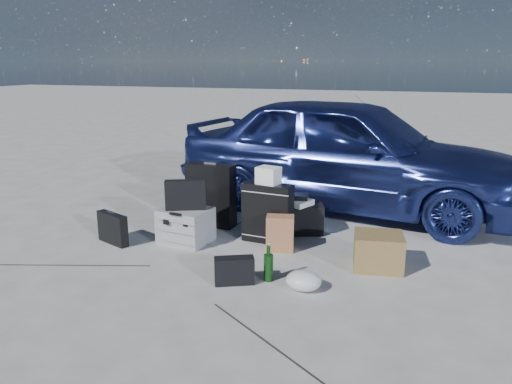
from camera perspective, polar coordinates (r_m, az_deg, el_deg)
ground at (r=4.83m, az=-3.84°, el=-8.43°), size 60.00×60.00×0.00m
car at (r=6.63m, az=10.42°, el=4.47°), size 4.59×2.39×1.49m
pelican_case at (r=5.44m, az=-8.03°, el=-3.79°), size 0.56×0.48×0.37m
laptop_bag at (r=5.32m, az=-8.07°, el=-0.33°), size 0.43×0.27×0.32m
briefcase at (r=5.56m, az=-16.06°, el=-4.03°), size 0.43×0.25×0.33m
suitcase_left at (r=5.90m, az=-5.15°, el=-0.34°), size 0.58×0.23×0.74m
suitcase_right at (r=5.35m, az=1.33°, el=-2.42°), size 0.55×0.24×0.64m
white_carton at (r=5.26m, az=1.43°, el=1.91°), size 0.26×0.23×0.18m
duffel_bag at (r=5.68m, az=4.25°, el=-3.06°), size 0.73×0.50×0.34m
flat_box_white at (r=5.64m, az=4.46°, el=-1.09°), size 0.43×0.39×0.06m
flat_box_black at (r=5.63m, az=4.62°, el=-0.50°), size 0.29×0.23×0.06m
kraft_bag at (r=5.14m, az=2.76°, el=-4.74°), size 0.31×0.23×0.37m
cardboard_box at (r=4.86m, az=13.80°, el=-6.58°), size 0.50×0.46×0.33m
plastic_bag at (r=4.34m, az=5.46°, el=-10.05°), size 0.32×0.27×0.17m
messenger_bag at (r=4.43m, az=-2.49°, el=-8.97°), size 0.37×0.27×0.24m
green_bottle at (r=4.46m, az=1.44°, el=-8.10°), size 0.10×0.10×0.34m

